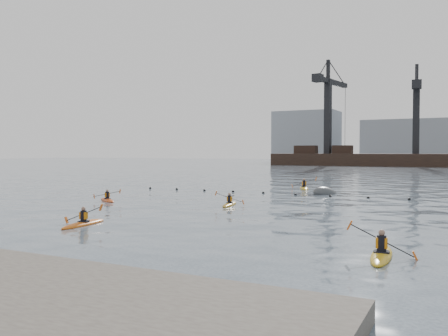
{
  "coord_description": "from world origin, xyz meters",
  "views": [
    {
      "loc": [
        10.64,
        -15.88,
        3.67
      ],
      "look_at": [
        -0.59,
        6.26,
        2.8
      ],
      "focal_mm": 38.0,
      "sensor_mm": 36.0,
      "label": 1
    }
  ],
  "objects_px": {
    "kayaker_5": "(304,188)",
    "kayaker_2": "(107,200)",
    "kayaker_1": "(381,254)",
    "mooring_buoy": "(325,194)",
    "kayaker_3": "(230,204)",
    "kayaker_0": "(84,223)"
  },
  "relations": [
    {
      "from": "kayaker_2",
      "to": "mooring_buoy",
      "type": "distance_m",
      "value": 18.3
    },
    {
      "from": "kayaker_1",
      "to": "kayaker_3",
      "type": "xyz_separation_m",
      "value": [
        -11.73,
        11.87,
        -0.01
      ]
    },
    {
      "from": "kayaker_0",
      "to": "kayaker_5",
      "type": "distance_m",
      "value": 27.39
    },
    {
      "from": "kayaker_0",
      "to": "kayaker_1",
      "type": "height_order",
      "value": "kayaker_1"
    },
    {
      "from": "mooring_buoy",
      "to": "kayaker_3",
      "type": "bearing_deg",
      "value": -107.52
    },
    {
      "from": "kayaker_1",
      "to": "kayaker_5",
      "type": "relative_size",
      "value": 0.95
    },
    {
      "from": "kayaker_3",
      "to": "kayaker_5",
      "type": "xyz_separation_m",
      "value": [
        0.25,
        16.12,
        0.02
      ]
    },
    {
      "from": "kayaker_3",
      "to": "mooring_buoy",
      "type": "bearing_deg",
      "value": 60.47
    },
    {
      "from": "kayaker_0",
      "to": "mooring_buoy",
      "type": "xyz_separation_m",
      "value": [
        6.23,
        22.5,
        -0.1
      ]
    },
    {
      "from": "kayaker_1",
      "to": "kayaker_2",
      "type": "relative_size",
      "value": 1.22
    },
    {
      "from": "kayaker_3",
      "to": "kayaker_2",
      "type": "bearing_deg",
      "value": 177.23
    },
    {
      "from": "kayaker_1",
      "to": "mooring_buoy",
      "type": "relative_size",
      "value": 1.43
    },
    {
      "from": "kayaker_1",
      "to": "mooring_buoy",
      "type": "height_order",
      "value": "kayaker_1"
    },
    {
      "from": "kayaker_1",
      "to": "kayaker_5",
      "type": "height_order",
      "value": "kayaker_1"
    },
    {
      "from": "kayaker_5",
      "to": "kayaker_2",
      "type": "bearing_deg",
      "value": -141.1
    },
    {
      "from": "kayaker_2",
      "to": "kayaker_5",
      "type": "bearing_deg",
      "value": 6.41
    },
    {
      "from": "kayaker_0",
      "to": "mooring_buoy",
      "type": "height_order",
      "value": "kayaker_0"
    },
    {
      "from": "kayaker_1",
      "to": "kayaker_2",
      "type": "xyz_separation_m",
      "value": [
        -21.11,
        10.34,
        -0.01
      ]
    },
    {
      "from": "kayaker_1",
      "to": "kayaker_2",
      "type": "bearing_deg",
      "value": 150.06
    },
    {
      "from": "kayaker_0",
      "to": "kayaker_5",
      "type": "height_order",
      "value": "kayaker_5"
    },
    {
      "from": "kayaker_2",
      "to": "kayaker_3",
      "type": "xyz_separation_m",
      "value": [
        9.38,
        1.53,
        -0.0
      ]
    },
    {
      "from": "kayaker_0",
      "to": "kayaker_5",
      "type": "bearing_deg",
      "value": 77.76
    }
  ]
}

